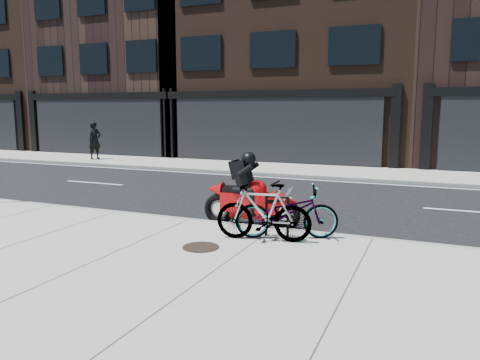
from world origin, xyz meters
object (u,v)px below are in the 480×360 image
at_px(bicycle_front, 287,212).
at_px(manhole_cover, 201,247).
at_px(bicycle_rear, 263,212).
at_px(motorcycle, 255,197).
at_px(bike_rack, 277,213).
at_px(pedestrian, 95,140).

bearing_deg(bicycle_front, manhole_cover, 112.09).
height_order(bicycle_rear, motorcycle, motorcycle).
bearing_deg(bike_rack, manhole_cover, -130.75).
distance_m(bicycle_rear, pedestrian, 16.24).
bearing_deg(motorcycle, bike_rack, -52.43).
relative_size(bike_rack, motorcycle, 0.37).
xyz_separation_m(bicycle_front, manhole_cover, (-1.23, -1.19, -0.51)).
relative_size(bicycle_rear, manhole_cover, 2.74).
relative_size(bike_rack, manhole_cover, 1.24).
distance_m(bicycle_front, bicycle_rear, 0.48).
xyz_separation_m(bike_rack, bicycle_rear, (-0.16, -0.33, 0.06)).
xyz_separation_m(bicycle_rear, pedestrian, (-12.55, 10.30, 0.38)).
xyz_separation_m(bicycle_rear, motorcycle, (-0.68, 1.33, 0.00)).
xyz_separation_m(bicycle_front, pedestrian, (-12.91, 9.97, 0.41)).
bearing_deg(bicycle_front, pedestrian, 30.16).
xyz_separation_m(bike_rack, pedestrian, (-12.71, 9.97, 0.44)).
distance_m(bicycle_front, manhole_cover, 1.78).
relative_size(bicycle_rear, motorcycle, 0.81).
bearing_deg(bicycle_rear, bike_rack, 145.27).
bearing_deg(motorcycle, pedestrian, 140.60).
xyz_separation_m(bicycle_front, bicycle_rear, (-0.36, -0.33, 0.03)).
bearing_deg(pedestrian, manhole_cover, -116.72).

